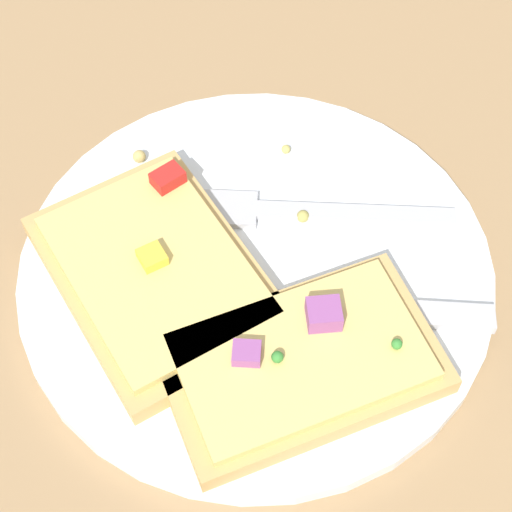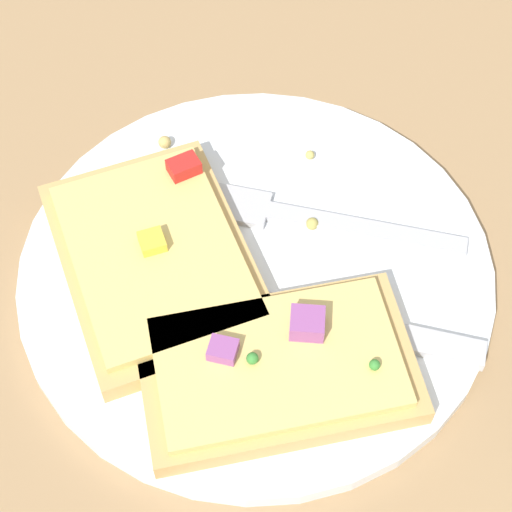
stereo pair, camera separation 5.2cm
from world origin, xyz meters
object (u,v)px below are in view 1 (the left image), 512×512
(pizza_slice_corner, at_px, (308,359))
(plate, at_px, (256,270))
(pizza_slice_main, at_px, (156,272))
(knife, at_px, (356,311))
(fork, at_px, (278,211))

(pizza_slice_corner, bearing_deg, plate, 90.56)
(pizza_slice_main, distance_m, pizza_slice_corner, 0.11)
(knife, distance_m, pizza_slice_corner, 0.05)
(fork, bearing_deg, knife, 124.20)
(fork, distance_m, knife, 0.09)
(plate, bearing_deg, knife, 130.34)
(knife, height_order, pizza_slice_main, pizza_slice_main)
(plate, height_order, pizza_slice_main, pizza_slice_main)
(knife, bearing_deg, pizza_slice_main, -7.02)
(pizza_slice_main, xyz_separation_m, pizza_slice_corner, (-0.06, 0.08, 0.00))
(pizza_slice_corner, bearing_deg, fork, 75.85)
(plate, bearing_deg, fork, -128.68)
(fork, height_order, pizza_slice_corner, pizza_slice_corner)
(knife, height_order, pizza_slice_corner, pizza_slice_corner)
(plate, relative_size, pizza_slice_corner, 1.87)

